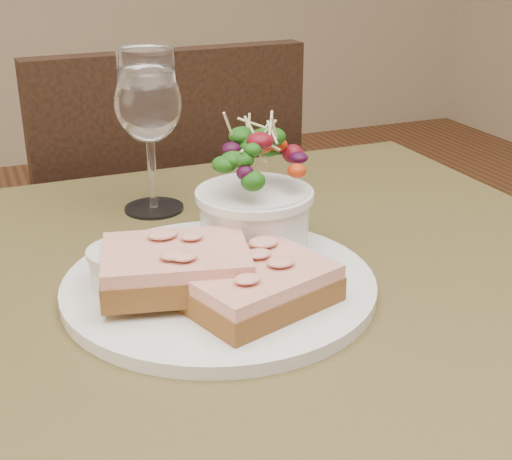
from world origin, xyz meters
name	(u,v)px	position (x,y,z in m)	size (l,w,h in m)	color
cafe_table	(254,391)	(0.00, 0.00, 0.65)	(0.80, 0.80, 0.75)	#463A1E
chair_far	(155,353)	(0.06, 0.65, 0.29)	(0.44, 0.44, 0.90)	black
dinner_plate	(219,285)	(-0.02, 0.03, 0.76)	(0.29, 0.29, 0.01)	white
sandwich_front	(258,286)	(-0.01, -0.03, 0.78)	(0.14, 0.12, 0.03)	#543716
sandwich_back	(176,267)	(-0.07, 0.01, 0.79)	(0.15, 0.12, 0.03)	#543716
ramekin	(124,265)	(-0.11, 0.05, 0.78)	(0.06, 0.06, 0.04)	silver
salad_bowl	(254,192)	(0.03, 0.08, 0.82)	(0.11, 0.11, 0.13)	white
garnish	(139,250)	(-0.08, 0.10, 0.77)	(0.05, 0.04, 0.02)	#093409
wine_glass	(148,108)	(-0.03, 0.25, 0.87)	(0.08, 0.08, 0.18)	white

